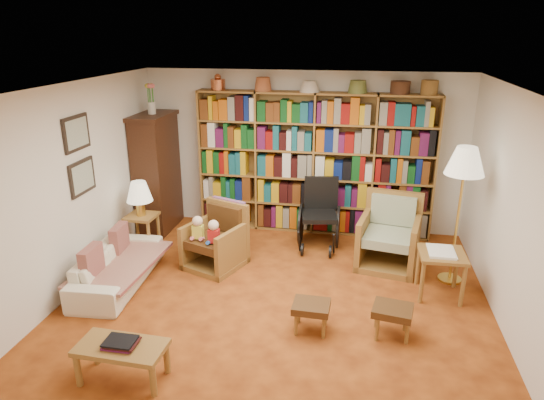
% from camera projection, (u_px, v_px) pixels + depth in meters
% --- Properties ---
extents(floor, '(5.00, 5.00, 0.00)m').
position_uv_depth(floor, '(275.00, 304.00, 5.74)').
color(floor, '#B0561B').
rests_on(floor, ground).
extents(ceiling, '(5.00, 5.00, 0.00)m').
position_uv_depth(ceiling, '(275.00, 89.00, 4.90)').
color(ceiling, white).
rests_on(ceiling, wall_back).
extents(wall_back, '(5.00, 0.00, 5.00)m').
position_uv_depth(wall_back, '(303.00, 152.00, 7.64)').
color(wall_back, silver).
rests_on(wall_back, floor).
extents(wall_front, '(5.00, 0.00, 5.00)m').
position_uv_depth(wall_front, '(205.00, 341.00, 3.00)').
color(wall_front, silver).
rests_on(wall_front, floor).
extents(wall_left, '(0.00, 5.00, 5.00)m').
position_uv_depth(wall_left, '(68.00, 192.00, 5.75)').
color(wall_left, silver).
rests_on(wall_left, floor).
extents(wall_right, '(0.00, 5.00, 5.00)m').
position_uv_depth(wall_right, '(518.00, 220.00, 4.90)').
color(wall_right, silver).
rests_on(wall_right, floor).
extents(bookshelf, '(3.60, 0.30, 2.42)m').
position_uv_depth(bookshelf, '(314.00, 160.00, 7.47)').
color(bookshelf, brown).
rests_on(bookshelf, floor).
extents(curio_cabinet, '(0.50, 0.95, 2.40)m').
position_uv_depth(curio_cabinet, '(157.00, 171.00, 7.66)').
color(curio_cabinet, '#391C0F').
rests_on(curio_cabinet, floor).
extents(framed_pictures, '(0.03, 0.52, 0.97)m').
position_uv_depth(framed_pictures, '(79.00, 155.00, 5.89)').
color(framed_pictures, black).
rests_on(framed_pictures, wall_left).
extents(sofa, '(1.66, 0.74, 0.48)m').
position_uv_depth(sofa, '(118.00, 267.00, 6.13)').
color(sofa, silver).
rests_on(sofa, floor).
extents(sofa_throw, '(0.83, 1.48, 0.04)m').
position_uv_depth(sofa_throw, '(121.00, 262.00, 6.10)').
color(sofa_throw, '#C1B48C').
rests_on(sofa_throw, sofa).
extents(cushion_left, '(0.15, 0.39, 0.38)m').
position_uv_depth(cushion_left, '(119.00, 239.00, 6.41)').
color(cushion_left, maroon).
rests_on(cushion_left, sofa).
extents(cushion_right, '(0.13, 0.39, 0.39)m').
position_uv_depth(cushion_right, '(92.00, 263.00, 5.76)').
color(cushion_right, maroon).
rests_on(cushion_right, sofa).
extents(side_table_lamp, '(0.42, 0.42, 0.56)m').
position_uv_depth(side_table_lamp, '(142.00, 224.00, 7.00)').
color(side_table_lamp, brown).
rests_on(side_table_lamp, floor).
extents(table_lamp, '(0.37, 0.37, 0.50)m').
position_uv_depth(table_lamp, '(139.00, 193.00, 6.84)').
color(table_lamp, gold).
rests_on(table_lamp, side_table_lamp).
extents(armchair_leather, '(0.93, 0.93, 0.87)m').
position_uv_depth(armchair_leather, '(216.00, 240.00, 6.63)').
color(armchair_leather, brown).
rests_on(armchair_leather, floor).
extents(armchair_sage, '(0.92, 0.94, 0.97)m').
position_uv_depth(armchair_sage, '(388.00, 237.00, 6.66)').
color(armchair_sage, brown).
rests_on(armchair_sage, floor).
extents(wheelchair, '(0.59, 0.82, 1.03)m').
position_uv_depth(wheelchair, '(320.00, 216.00, 7.17)').
color(wheelchair, black).
rests_on(wheelchair, floor).
extents(floor_lamp, '(0.47, 0.47, 1.77)m').
position_uv_depth(floor_lamp, '(465.00, 167.00, 5.78)').
color(floor_lamp, gold).
rests_on(floor_lamp, floor).
extents(side_table_papers, '(0.55, 0.55, 0.60)m').
position_uv_depth(side_table_papers, '(442.00, 259.00, 5.79)').
color(side_table_papers, brown).
rests_on(side_table_papers, floor).
extents(footstool_a, '(0.40, 0.34, 0.33)m').
position_uv_depth(footstool_a, '(311.00, 308.00, 5.16)').
color(footstool_a, '#452A12').
rests_on(footstool_a, floor).
extents(footstool_b, '(0.46, 0.41, 0.34)m').
position_uv_depth(footstool_b, '(393.00, 312.00, 5.07)').
color(footstool_b, '#452A12').
rests_on(footstool_b, floor).
extents(coffee_table, '(0.83, 0.44, 0.42)m').
position_uv_depth(coffee_table, '(121.00, 350.00, 4.41)').
color(coffee_table, brown).
rests_on(coffee_table, floor).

